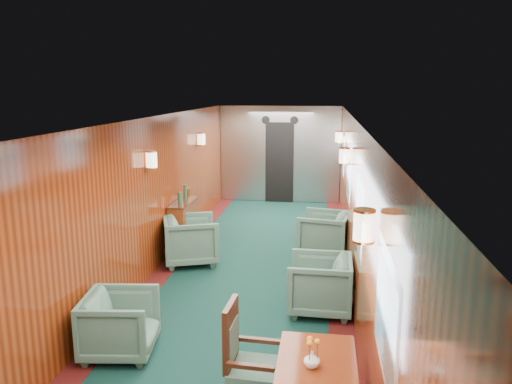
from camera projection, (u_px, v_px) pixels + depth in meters
The scene contains 12 objects.
room at pixel (241, 179), 6.61m from camera, with size 12.00×12.10×2.40m.
bulkhead at pixel (280, 155), 12.44m from camera, with size 2.98×0.17×2.39m.
windows_right at pixel (353, 192), 6.70m from camera, with size 0.02×8.60×0.80m.
wall_sconces at pixel (247, 162), 7.13m from camera, with size 2.97×7.97×0.25m.
dining_table at pixel (316, 372), 4.03m from camera, with size 0.63×0.90×0.68m.
side_chair at pixel (245, 355), 4.31m from camera, with size 0.49×0.51×1.03m.
credenza at pixel (183, 225), 8.81m from camera, with size 0.31×0.98×1.15m.
flower_vase at pixel (312, 359), 3.90m from camera, with size 0.13×0.13×0.13m, color white.
armchair_left_near at pixel (120, 324), 5.35m from camera, with size 0.73×0.75×0.68m, color #1B4035.
armchair_left_far at pixel (191, 240), 8.14m from camera, with size 0.83×0.86×0.78m, color #1B4035.
armchair_right_near at pixel (319, 284), 6.36m from camera, with size 0.78×0.81×0.73m, color #1B4035.
armchair_right_far at pixel (324, 234), 8.54m from camera, with size 0.80×0.83×0.75m, color #1B4035.
Camera 1 is at (1.08, -6.42, 2.83)m, focal length 35.00 mm.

